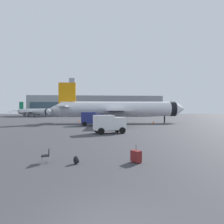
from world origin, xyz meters
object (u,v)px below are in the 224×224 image
(service_truck, at_px, (92,118))
(safety_cone_far, at_px, (153,122))
(rolling_suitcase, at_px, (136,156))
(safety_cone_mid, at_px, (79,121))
(gate_chair, at_px, (47,155))
(cargo_van, at_px, (109,123))
(airplane_at_gate, at_px, (118,109))
(safety_cone_near, at_px, (101,128))
(traveller_backpack, at_px, (76,160))
(airplane_taxiing, at_px, (33,111))

(service_truck, height_order, safety_cone_far, service_truck)
(service_truck, xyz_separation_m, rolling_suitcase, (3.58, -30.04, -1.22))
(safety_cone_mid, bearing_deg, safety_cone_far, -25.60)
(gate_chair, bearing_deg, cargo_van, 72.67)
(service_truck, bearing_deg, safety_cone_mid, 106.75)
(safety_cone_mid, xyz_separation_m, gate_chair, (2.21, -43.49, 0.10))
(airplane_at_gate, xyz_separation_m, cargo_van, (-3.68, -22.80, -2.21))
(service_truck, height_order, cargo_van, service_truck)
(airplane_at_gate, distance_m, safety_cone_near, 18.62)
(safety_cone_mid, distance_m, traveller_backpack, 44.07)
(cargo_van, relative_size, safety_cone_far, 6.26)
(safety_cone_near, height_order, safety_cone_mid, safety_cone_mid)
(service_truck, relative_size, rolling_suitcase, 4.40)
(gate_chair, bearing_deg, safety_cone_mid, 92.91)
(safety_cone_far, height_order, rolling_suitcase, rolling_suitcase)
(airplane_at_gate, distance_m, safety_cone_far, 9.64)
(safety_cone_far, bearing_deg, airplane_taxiing, 129.79)
(cargo_van, distance_m, safety_cone_far, 22.69)
(gate_chair, bearing_deg, airplane_taxiing, 108.56)
(cargo_van, distance_m, safety_cone_mid, 29.16)
(airplane_at_gate, bearing_deg, cargo_van, -99.18)
(airplane_taxiing, xyz_separation_m, gate_chair, (30.68, -91.34, -2.33))
(safety_cone_mid, relative_size, gate_chair, 0.94)
(safety_cone_near, bearing_deg, cargo_van, -77.61)
(safety_cone_near, distance_m, traveller_backpack, 20.77)
(airplane_taxiing, bearing_deg, safety_cone_far, -50.21)
(service_truck, bearing_deg, traveller_backpack, -90.17)
(safety_cone_near, height_order, safety_cone_far, safety_cone_far)
(safety_cone_near, distance_m, safety_cone_far, 19.27)
(traveller_backpack, bearing_deg, gate_chair, 167.95)
(airplane_at_gate, relative_size, cargo_van, 7.49)
(airplane_taxiing, distance_m, safety_cone_near, 78.92)
(cargo_van, distance_m, rolling_suitcase, 15.59)
(traveller_backpack, bearing_deg, airplane_at_gate, 80.29)
(safety_cone_near, xyz_separation_m, safety_cone_mid, (-5.83, 23.18, 0.05))
(airplane_at_gate, height_order, traveller_backpack, airplane_at_gate)
(airplane_at_gate, distance_m, traveller_backpack, 39.09)
(traveller_backpack, bearing_deg, airplane_taxiing, 109.52)
(rolling_suitcase, height_order, gate_chair, rolling_suitcase)
(airplane_taxiing, xyz_separation_m, cargo_van, (35.41, -76.16, -1.38))
(safety_cone_near, relative_size, rolling_suitcase, 0.63)
(safety_cone_far, xyz_separation_m, gate_chair, (-16.74, -34.40, 0.12))
(service_truck, xyz_separation_m, cargo_van, (2.80, -14.50, -0.16))
(service_truck, xyz_separation_m, gate_chair, (-1.94, -29.68, -1.11))
(airplane_at_gate, distance_m, airplane_taxiing, 66.16)
(airplane_taxiing, xyz_separation_m, traveller_backpack, (32.53, -91.74, -2.59))
(airplane_taxiing, relative_size, safety_cone_near, 34.67)
(service_truck, relative_size, safety_cone_near, 6.93)
(cargo_van, xyz_separation_m, traveller_backpack, (-2.88, -15.58, -1.22))
(traveller_backpack, height_order, gate_chair, gate_chair)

